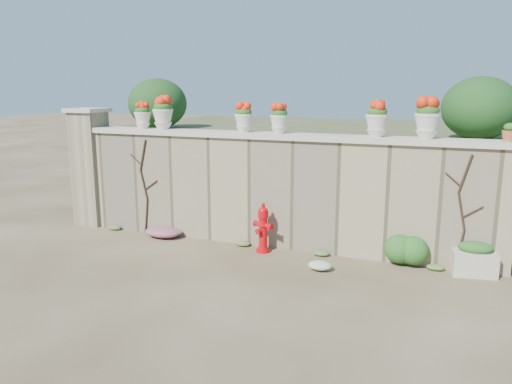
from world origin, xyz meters
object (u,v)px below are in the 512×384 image
at_px(fire_hydrant, 263,228).
at_px(planter_box, 474,259).
at_px(terracotta_pot, 510,133).
at_px(urn_pot_0, 143,115).

distance_m(fire_hydrant, planter_box, 3.51).
bearing_deg(terracotta_pot, planter_box, -139.64).
bearing_deg(terracotta_pot, urn_pot_0, 180.00).
bearing_deg(planter_box, urn_pot_0, 167.01).
bearing_deg(urn_pot_0, terracotta_pot, 0.00).
distance_m(urn_pot_0, terracotta_pot, 6.59).
height_order(planter_box, urn_pot_0, urn_pot_0).
height_order(fire_hydrant, planter_box, fire_hydrant).
bearing_deg(terracotta_pot, fire_hydrant, -173.07).
relative_size(fire_hydrant, urn_pot_0, 1.71).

